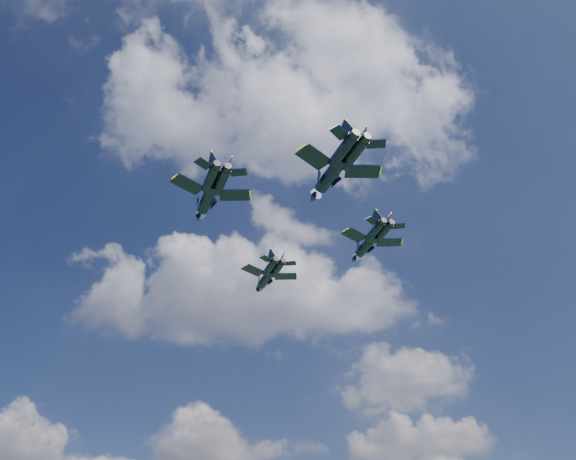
{
  "coord_description": "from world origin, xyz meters",
  "views": [
    {
      "loc": [
        -1.36,
        -74.0,
        3.39
      ],
      "look_at": [
        -7.13,
        5.65,
        58.56
      ],
      "focal_mm": 35.0,
      "sensor_mm": 36.0,
      "label": 1
    }
  ],
  "objects_px": {
    "jet_right": "(366,245)",
    "jet_slot": "(330,175)",
    "jet_lead": "(266,279)",
    "jet_left": "(207,199)"
  },
  "relations": [
    {
      "from": "jet_lead",
      "to": "jet_right",
      "type": "height_order",
      "value": "jet_right"
    },
    {
      "from": "jet_lead",
      "to": "jet_left",
      "type": "height_order",
      "value": "jet_left"
    },
    {
      "from": "jet_lead",
      "to": "jet_right",
      "type": "xyz_separation_m",
      "value": [
        19.45,
        -7.72,
        1.88
      ]
    },
    {
      "from": "jet_slot",
      "to": "jet_lead",
      "type": "bearing_deg",
      "value": 85.81
    },
    {
      "from": "jet_lead",
      "to": "jet_left",
      "type": "xyz_separation_m",
      "value": [
        -7.35,
        -23.22,
        2.27
      ]
    },
    {
      "from": "jet_lead",
      "to": "jet_right",
      "type": "bearing_deg",
      "value": -46.38
    },
    {
      "from": "jet_lead",
      "to": "jet_slot",
      "type": "bearing_deg",
      "value": -91.81
    },
    {
      "from": "jet_right",
      "to": "jet_left",
      "type": "bearing_deg",
      "value": -173.66
    },
    {
      "from": "jet_right",
      "to": "jet_slot",
      "type": "bearing_deg",
      "value": -129.57
    },
    {
      "from": "jet_lead",
      "to": "jet_slot",
      "type": "relative_size",
      "value": 0.83
    }
  ]
}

